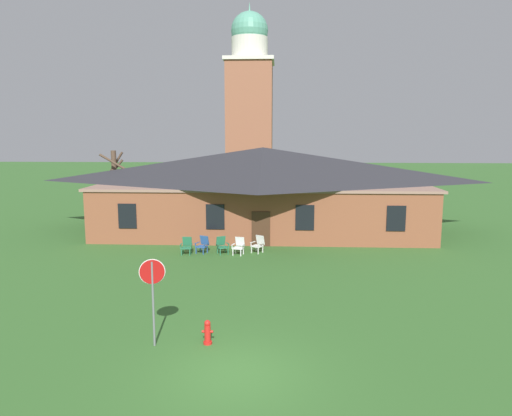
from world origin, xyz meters
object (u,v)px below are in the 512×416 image
object	(u,v)px
lawn_chair_near_door	(203,244)
lawn_chair_left_end	(222,245)
stop_sign	(153,284)
lawn_chair_middle	(239,246)
fire_hydrant	(208,333)
lawn_chair_right_end	(258,244)
lawn_chair_by_porch	(187,245)

from	to	relation	value
lawn_chair_near_door	lawn_chair_left_end	xyz separation A→B (m)	(1.09, -0.09, 0.00)
stop_sign	lawn_chair_middle	xyz separation A→B (m)	(1.67, 11.55, -1.50)
stop_sign	fire_hydrant	size ratio (longest dim) A/B	3.55
lawn_chair_left_end	lawn_chair_right_end	size ratio (longest dim) A/B	1.00
lawn_chair_by_porch	lawn_chair_left_end	xyz separation A→B (m)	(1.94, 0.23, 0.00)
lawn_chair_middle	fire_hydrant	size ratio (longest dim) A/B	1.21
lawn_chair_right_end	fire_hydrant	xyz separation A→B (m)	(-1.07, -11.85, -0.12)
stop_sign	lawn_chair_near_door	distance (m)	11.88
stop_sign	lawn_chair_by_porch	xyz separation A→B (m)	(-1.23, 11.46, -1.50)
stop_sign	fire_hydrant	bearing A→B (deg)	6.83
lawn_chair_near_door	fire_hydrant	xyz separation A→B (m)	(2.04, -11.58, -0.12)
stop_sign	lawn_chair_middle	size ratio (longest dim) A/B	2.93
lawn_chair_near_door	lawn_chair_right_end	bearing A→B (deg)	5.08
stop_sign	lawn_chair_left_end	world-z (taller)	stop_sign
lawn_chair_near_door	lawn_chair_middle	bearing A→B (deg)	-6.24
lawn_chair_right_end	lawn_chair_near_door	bearing A→B (deg)	-174.92
lawn_chair_middle	lawn_chair_right_end	xyz separation A→B (m)	(1.06, 0.50, 0.00)
lawn_chair_by_porch	lawn_chair_left_end	distance (m)	1.95
stop_sign	lawn_chair_left_end	bearing A→B (deg)	86.54
stop_sign	lawn_chair_left_end	distance (m)	11.80
lawn_chair_left_end	fire_hydrant	size ratio (longest dim) A/B	1.21
stop_sign	lawn_chair_middle	world-z (taller)	stop_sign
lawn_chair_by_porch	lawn_chair_near_door	world-z (taller)	same
lawn_chair_near_door	lawn_chair_right_end	size ratio (longest dim) A/B	1.00
stop_sign	lawn_chair_right_end	bearing A→B (deg)	77.23
lawn_chair_by_porch	lawn_chair_left_end	world-z (taller)	same
lawn_chair_middle	lawn_chair_right_end	bearing A→B (deg)	25.34
lawn_chair_left_end	lawn_chair_by_porch	bearing A→B (deg)	-173.23
lawn_chair_by_porch	lawn_chair_middle	distance (m)	2.91
lawn_chair_left_end	lawn_chair_right_end	bearing A→B (deg)	10.22
stop_sign	lawn_chair_near_door	bearing A→B (deg)	91.85
lawn_chair_left_end	lawn_chair_near_door	bearing A→B (deg)	175.35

